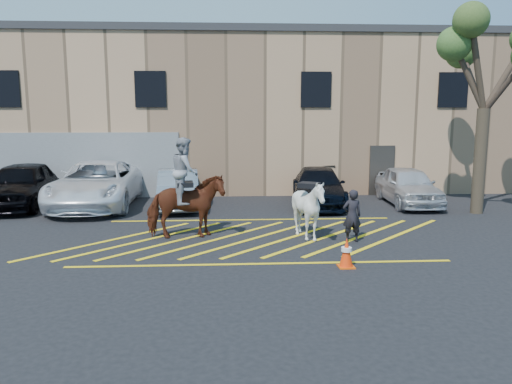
{
  "coord_description": "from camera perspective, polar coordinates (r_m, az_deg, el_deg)",
  "views": [
    {
      "loc": [
        -0.79,
        -14.56,
        3.73
      ],
      "look_at": [
        0.05,
        0.2,
        1.3
      ],
      "focal_mm": 35.0,
      "sensor_mm": 36.0,
      "label": 1
    }
  ],
  "objects": [
    {
      "name": "car_silver_sedan",
      "position": [
        19.57,
        -8.89,
        0.38
      ],
      "size": [
        1.93,
        4.5,
        1.44
      ],
      "primitive_type": "imported",
      "rotation": [
        0.0,
        0.0,
        0.09
      ],
      "color": "#8E949B",
      "rests_on": "ground"
    },
    {
      "name": "car_white_suv",
      "position": [
        20.8,
        16.98,
        0.7
      ],
      "size": [
        1.91,
        4.48,
        1.51
      ],
      "primitive_type": "imported",
      "rotation": [
        0.0,
        0.0,
        -0.03
      ],
      "color": "silver",
      "rests_on": "ground"
    },
    {
      "name": "saddled_white",
      "position": [
        14.54,
        6.04,
        -1.92
      ],
      "size": [
        2.06,
        2.13,
        1.8
      ],
      "color": "white",
      "rests_on": "ground"
    },
    {
      "name": "mounted_bay",
      "position": [
        14.67,
        -8.07,
        -0.7
      ],
      "size": [
        2.35,
        1.28,
        2.97
      ],
      "color": "#582214",
      "rests_on": "ground"
    },
    {
      "name": "warehouse",
      "position": [
        26.56,
        -1.6,
        9.16
      ],
      "size": [
        32.42,
        10.2,
        7.3
      ],
      "color": "tan",
      "rests_on": "ground"
    },
    {
      "name": "car_white_pickup",
      "position": [
        20.42,
        -17.7,
        0.86
      ],
      "size": [
        3.0,
        6.36,
        1.76
      ],
      "primitive_type": "imported",
      "rotation": [
        0.0,
        0.0,
        0.01
      ],
      "color": "white",
      "rests_on": "ground"
    },
    {
      "name": "car_blue_suv",
      "position": [
        20.03,
        7.12,
        0.61
      ],
      "size": [
        2.59,
        5.15,
        1.43
      ],
      "primitive_type": "imported",
      "rotation": [
        0.0,
        0.0,
        -0.12
      ],
      "color": "black",
      "rests_on": "ground"
    },
    {
      "name": "ground",
      "position": [
        15.05,
        -0.14,
        -5.02
      ],
      "size": [
        90.0,
        90.0,
        0.0
      ],
      "primitive_type": "plane",
      "color": "black",
      "rests_on": "ground"
    },
    {
      "name": "tree",
      "position": [
        19.78,
        24.94,
        14.18
      ],
      "size": [
        3.99,
        4.37,
        7.31
      ],
      "color": "#463A2A",
      "rests_on": "ground"
    },
    {
      "name": "car_black_suv",
      "position": [
        21.4,
        -25.26,
        0.76
      ],
      "size": [
        2.43,
        5.26,
        1.75
      ],
      "primitive_type": "imported",
      "rotation": [
        0.0,
        0.0,
        0.07
      ],
      "color": "black",
      "rests_on": "ground"
    },
    {
      "name": "hatching_zone",
      "position": [
        14.76,
        -0.08,
        -5.28
      ],
      "size": [
        12.6,
        5.12,
        0.01
      ],
      "color": "yellow",
      "rests_on": "ground"
    },
    {
      "name": "traffic_cone",
      "position": [
        12.22,
        10.3,
        -6.8
      ],
      "size": [
        0.39,
        0.39,
        0.73
      ],
      "color": "#F45209",
      "rests_on": "ground"
    },
    {
      "name": "handler",
      "position": [
        14.47,
        10.91,
        -2.69
      ],
      "size": [
        0.58,
        0.4,
        1.51
      ],
      "primitive_type": "imported",
      "rotation": [
        0.0,
        0.0,
        3.21
      ],
      "color": "black",
      "rests_on": "ground"
    }
  ]
}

